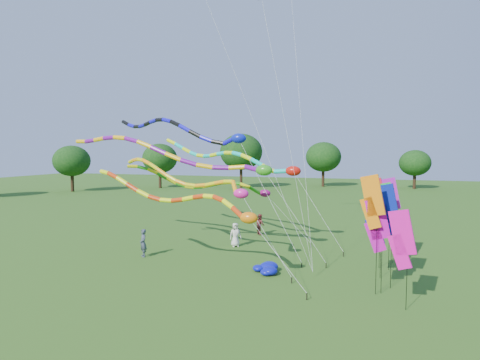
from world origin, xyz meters
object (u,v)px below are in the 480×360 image
(person_b, at_px, (143,243))
(person_c, at_px, (260,224))
(tube_kite_orange, at_px, (194,180))
(person_a, at_px, (235,235))
(tube_kite_red, at_px, (190,200))
(blue_nylon_heap, at_px, (267,269))

(person_b, bearing_deg, person_c, 100.99)
(tube_kite_orange, relative_size, person_a, 7.56)
(tube_kite_red, xyz_separation_m, tube_kite_orange, (-1.05, 2.83, 0.84))
(tube_kite_red, xyz_separation_m, person_b, (-4.19, 2.24, -3.04))
(tube_kite_red, xyz_separation_m, person_c, (0.85, 10.69, -3.09))
(tube_kite_orange, distance_m, person_c, 8.99)
(tube_kite_orange, bearing_deg, person_a, 92.84)
(tube_kite_red, relative_size, tube_kite_orange, 1.02)
(blue_nylon_heap, xyz_separation_m, person_a, (-3.50, 5.20, 0.56))
(tube_kite_red, xyz_separation_m, blue_nylon_heap, (3.78, 1.25, -3.64))
(person_b, relative_size, person_c, 1.06)
(person_b, bearing_deg, tube_kite_red, 13.69)
(tube_kite_red, height_order, person_b, tube_kite_red)
(person_a, distance_m, person_b, 6.14)
(blue_nylon_heap, relative_size, person_c, 1.15)
(tube_kite_red, relative_size, blue_nylon_heap, 6.72)
(person_a, bearing_deg, tube_kite_orange, -144.56)
(tube_kite_orange, distance_m, person_b, 5.03)
(tube_kite_orange, relative_size, person_c, 7.61)
(person_a, height_order, person_b, person_b)
(tube_kite_red, height_order, person_c, tube_kite_red)
(person_c, bearing_deg, blue_nylon_heap, 158.39)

